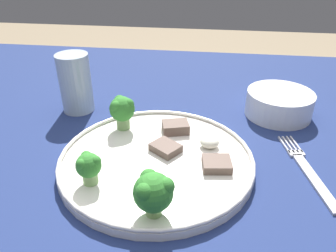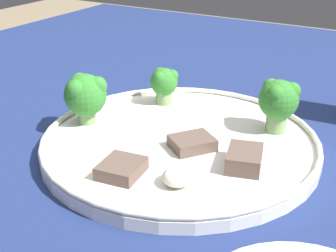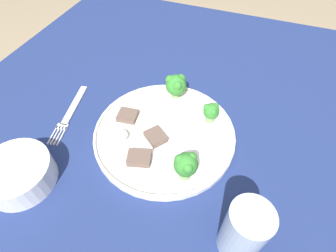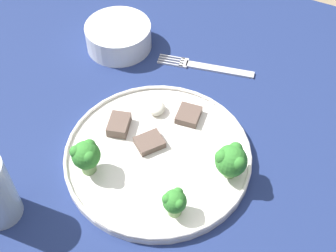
% 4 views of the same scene
% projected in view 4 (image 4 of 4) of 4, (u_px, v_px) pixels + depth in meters
% --- Properties ---
extents(table, '(1.14, 1.14, 0.77)m').
position_uv_depth(table, '(149.00, 223.00, 0.76)').
color(table, navy).
rests_on(table, ground_plane).
extents(dinner_plate, '(0.29, 0.29, 0.02)m').
position_uv_depth(dinner_plate, '(158.00, 156.00, 0.72)').
color(dinner_plate, white).
rests_on(dinner_plate, table).
extents(fork, '(0.05, 0.17, 0.00)m').
position_uv_depth(fork, '(205.00, 67.00, 0.85)').
color(fork, silver).
rests_on(fork, table).
extents(cream_bowl, '(0.12, 0.12, 0.05)m').
position_uv_depth(cream_bowl, '(119.00, 37.00, 0.88)').
color(cream_bowl, white).
rests_on(cream_bowl, table).
extents(broccoli_floret_near_rim_left, '(0.03, 0.03, 0.05)m').
position_uv_depth(broccoli_floret_near_rim_left, '(175.00, 202.00, 0.63)').
color(broccoli_floret_near_rim_left, '#7FA866').
rests_on(broccoli_floret_near_rim_left, dinner_plate).
extents(broccoli_floret_center_left, '(0.05, 0.05, 0.06)m').
position_uv_depth(broccoli_floret_center_left, '(231.00, 160.00, 0.67)').
color(broccoli_floret_center_left, '#7FA866').
rests_on(broccoli_floret_center_left, dinner_plate).
extents(broccoli_floret_back_left, '(0.04, 0.04, 0.06)m').
position_uv_depth(broccoli_floret_back_left, '(86.00, 155.00, 0.67)').
color(broccoli_floret_back_left, '#7FA866').
rests_on(broccoli_floret_back_left, dinner_plate).
extents(meat_slice_front_slice, '(0.05, 0.05, 0.01)m').
position_uv_depth(meat_slice_front_slice, '(149.00, 142.00, 0.72)').
color(meat_slice_front_slice, brown).
rests_on(meat_slice_front_slice, dinner_plate).
extents(meat_slice_middle_slice, '(0.05, 0.04, 0.02)m').
position_uv_depth(meat_slice_middle_slice, '(119.00, 125.00, 0.74)').
color(meat_slice_middle_slice, brown).
rests_on(meat_slice_middle_slice, dinner_plate).
extents(meat_slice_rear_slice, '(0.04, 0.04, 0.01)m').
position_uv_depth(meat_slice_rear_slice, '(187.00, 115.00, 0.76)').
color(meat_slice_rear_slice, brown).
rests_on(meat_slice_rear_slice, dinner_plate).
extents(sauce_dollop, '(0.03, 0.03, 0.02)m').
position_uv_depth(sauce_dollop, '(157.00, 108.00, 0.76)').
color(sauce_dollop, silver).
rests_on(sauce_dollop, dinner_plate).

